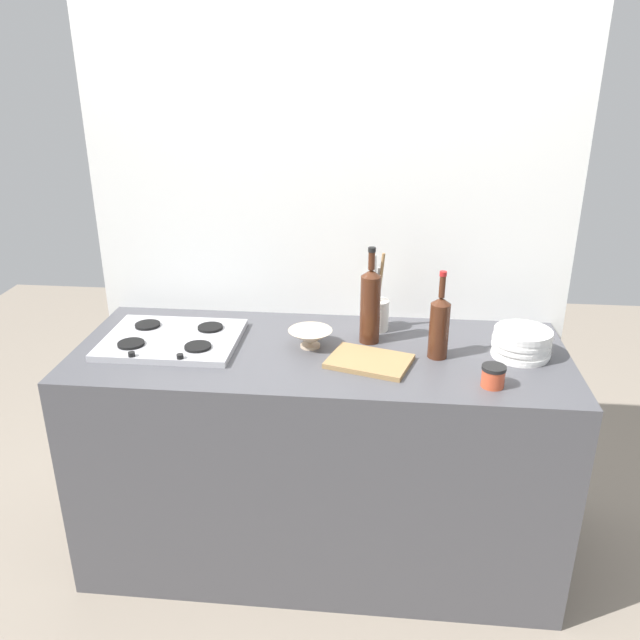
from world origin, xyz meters
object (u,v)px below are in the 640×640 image
object	(u,v)px
utensil_crock	(377,313)
plate_stack	(522,343)
stovetop_hob	(172,339)
wine_bottle_mid_left	(439,326)
cutting_board	(369,361)
wine_bottle_leftmost	(370,305)
condiment_jar_front	(493,376)
mixing_bowl	(310,337)

from	to	relation	value
utensil_crock	plate_stack	bearing A→B (deg)	-19.97
stovetop_hob	wine_bottle_mid_left	xyz separation A→B (m)	(0.98, -0.03, 0.11)
stovetop_hob	cutting_board	xyz separation A→B (m)	(0.74, -0.11, -0.00)
wine_bottle_leftmost	condiment_jar_front	world-z (taller)	wine_bottle_leftmost
stovetop_hob	wine_bottle_mid_left	size ratio (longest dim) A/B	1.55
wine_bottle_mid_left	mixing_bowl	distance (m)	0.47
wine_bottle_leftmost	utensil_crock	distance (m)	0.14
stovetop_hob	cutting_board	size ratio (longest dim) A/B	1.79
mixing_bowl	condiment_jar_front	xyz separation A→B (m)	(0.63, -0.25, -0.00)
plate_stack	condiment_jar_front	world-z (taller)	plate_stack
mixing_bowl	wine_bottle_mid_left	bearing A→B (deg)	-4.77
utensil_crock	condiment_jar_front	size ratio (longest dim) A/B	3.98
wine_bottle_leftmost	condiment_jar_front	xyz separation A→B (m)	(0.41, -0.32, -0.11)
wine_bottle_leftmost	condiment_jar_front	distance (m)	0.53
cutting_board	wine_bottle_leftmost	bearing A→B (deg)	91.87
utensil_crock	wine_bottle_leftmost	bearing A→B (deg)	-101.75
wine_bottle_leftmost	cutting_board	bearing A→B (deg)	-88.13
mixing_bowl	condiment_jar_front	size ratio (longest dim) A/B	2.06
wine_bottle_leftmost	cutting_board	distance (m)	0.23
wine_bottle_leftmost	utensil_crock	size ratio (longest dim) A/B	1.17
plate_stack	wine_bottle_leftmost	size ratio (longest dim) A/B	0.57
plate_stack	cutting_board	distance (m)	0.55
mixing_bowl	condiment_jar_front	distance (m)	0.67
plate_stack	wine_bottle_leftmost	bearing A→B (deg)	172.49
wine_bottle_mid_left	condiment_jar_front	xyz separation A→B (m)	(0.16, -0.21, -0.08)
stovetop_hob	plate_stack	bearing A→B (deg)	0.54
plate_stack	condiment_jar_front	distance (m)	0.28
stovetop_hob	wine_bottle_leftmost	size ratio (longest dim) A/B	1.36
stovetop_hob	wine_bottle_mid_left	distance (m)	0.99
plate_stack	mixing_bowl	size ratio (longest dim) A/B	1.29
utensil_crock	stovetop_hob	bearing A→B (deg)	-165.19
plate_stack	mixing_bowl	world-z (taller)	plate_stack
wine_bottle_leftmost	condiment_jar_front	size ratio (longest dim) A/B	4.64
stovetop_hob	utensil_crock	world-z (taller)	utensil_crock
plate_stack	cutting_board	bearing A→B (deg)	-167.68
mixing_bowl	cutting_board	xyz separation A→B (m)	(0.22, -0.12, -0.03)
condiment_jar_front	wine_bottle_mid_left	bearing A→B (deg)	128.48
stovetop_hob	utensil_crock	bearing A→B (deg)	14.81
wine_bottle_mid_left	condiment_jar_front	size ratio (longest dim) A/B	4.06
cutting_board	utensil_crock	bearing A→B (deg)	86.60
stovetop_hob	mixing_bowl	world-z (taller)	mixing_bowl
wine_bottle_leftmost	wine_bottle_mid_left	distance (m)	0.27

